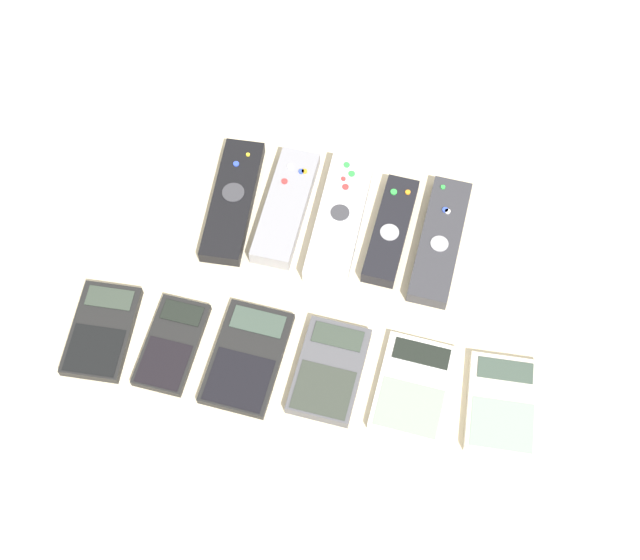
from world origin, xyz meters
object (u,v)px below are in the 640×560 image
remote_0 (233,201)px  remote_4 (440,241)px  remote_3 (391,230)px  calculator_3 (329,370)px  calculator_0 (102,331)px  calculator_1 (172,344)px  calculator_2 (247,358)px  calculator_4 (414,387)px  calculator_5 (502,404)px  remote_1 (286,207)px  remote_2 (340,219)px

remote_0 → remote_4: 0.27m
remote_3 → calculator_3: bearing=-97.5°
remote_3 → calculator_0: size_ratio=1.23×
calculator_1 → calculator_2: size_ratio=0.88×
calculator_0 → calculator_2: (0.18, 0.00, -0.00)m
calculator_4 → remote_3: bearing=110.2°
remote_4 → calculator_5: remote_4 is taller
remote_1 → remote_4: 0.20m
calculator_0 → calculator_3: 0.28m
remote_0 → remote_1: size_ratio=1.08×
calculator_2 → calculator_5: size_ratio=1.14×
remote_2 → calculator_2: bearing=-108.1°
remote_1 → remote_0: bearing=-175.5°
calculator_3 → calculator_0: bearing=-176.2°
remote_3 → calculator_0: bearing=-143.5°
remote_0 → remote_1: bearing=-0.3°
calculator_3 → calculator_5: size_ratio=1.03×
remote_1 → calculator_0: bearing=-128.1°
remote_2 → calculator_2: remote_2 is taller
remote_4 → remote_0: bearing=-178.3°
remote_3 → calculator_4: size_ratio=1.24×
remote_2 → remote_4: (0.13, -0.00, -0.00)m
calculator_0 → calculator_1: bearing=-2.8°
calculator_2 → calculator_4: size_ratio=1.11×
remote_2 → remote_4: size_ratio=1.02×
remote_0 → calculator_4: (0.27, -0.21, -0.00)m
remote_1 → calculator_3: remote_1 is taller
remote_3 → remote_4: bearing=1.1°
calculator_2 → calculator_4: bearing=4.0°
remote_4 → calculator_2: size_ratio=1.30×
calculator_1 → calculator_5: size_ratio=1.00×
remote_2 → calculator_1: (-0.16, -0.21, -0.01)m
calculator_5 → remote_4: bearing=113.7°
calculator_1 → calculator_3: (0.19, 0.01, 0.00)m
calculator_5 → remote_2: bearing=135.4°
remote_4 → calculator_3: bearing=-114.2°
remote_3 → calculator_1: (-0.23, -0.21, -0.00)m
remote_1 → calculator_3: (0.10, -0.21, -0.00)m
calculator_0 → calculator_1: (0.09, 0.00, -0.00)m
remote_2 → remote_3: bearing=-0.8°
remote_2 → calculator_3: size_ratio=1.47×
remote_0 → calculator_3: 0.27m
calculator_3 → calculator_5: same height
remote_1 → calculator_1: size_ratio=1.40×
remote_4 → calculator_3: size_ratio=1.45×
calculator_1 → remote_4: bearing=37.7°
remote_1 → calculator_2: (0.00, -0.21, -0.01)m
remote_1 → calculator_1: (-0.09, -0.21, -0.01)m
remote_1 → calculator_2: 0.21m
remote_2 → remote_4: 0.13m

